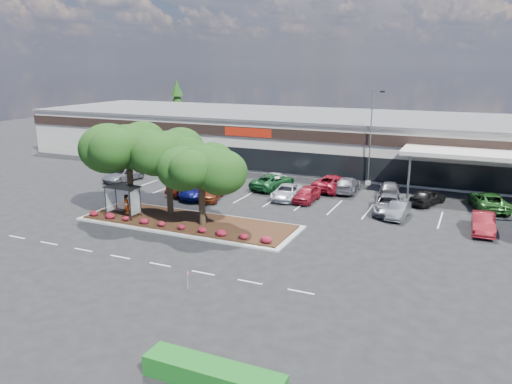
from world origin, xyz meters
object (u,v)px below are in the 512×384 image
at_px(light_pole, 371,143).
at_px(car_0, 123,175).
at_px(survey_stake, 188,278).
at_px(car_1, 190,185).

height_order(light_pole, car_0, light_pole).
distance_m(survey_stake, car_1, 22.07).
height_order(car_0, car_1, car_1).
relative_size(survey_stake, car_0, 0.22).
relative_size(survey_stake, car_1, 0.21).
distance_m(survey_stake, car_0, 29.37).
relative_size(car_0, car_1, 0.96).
distance_m(light_pole, car_0, 27.09).
xyz_separation_m(survey_stake, car_1, (-11.45, 18.87, 0.14)).
bearing_deg(survey_stake, light_pole, 82.25).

